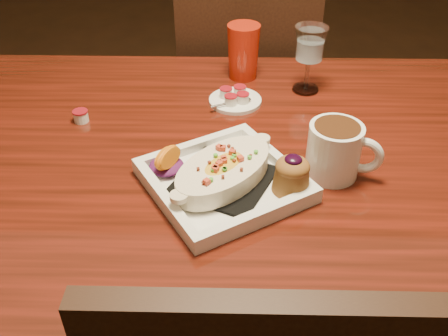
{
  "coord_description": "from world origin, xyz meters",
  "views": [
    {
      "loc": [
        -0.04,
        -0.82,
        1.32
      ],
      "look_at": [
        -0.05,
        -0.08,
        0.77
      ],
      "focal_mm": 40.0,
      "sensor_mm": 36.0,
      "label": 1
    }
  ],
  "objects_px": {
    "table": "(250,189)",
    "red_tumbler": "(243,52)",
    "chair_far": "(245,103)",
    "goblet": "(310,47)",
    "coffee_mug": "(336,149)",
    "plate": "(230,175)",
    "saucer": "(235,99)"
  },
  "relations": [
    {
      "from": "chair_far",
      "to": "saucer",
      "type": "xyz_separation_m",
      "value": [
        -0.03,
        -0.43,
        0.25
      ]
    },
    {
      "from": "chair_far",
      "to": "goblet",
      "type": "distance_m",
      "value": 0.53
    },
    {
      "from": "coffee_mug",
      "to": "goblet",
      "type": "height_order",
      "value": "goblet"
    },
    {
      "from": "goblet",
      "to": "red_tumbler",
      "type": "relative_size",
      "value": 1.17
    },
    {
      "from": "chair_far",
      "to": "plate",
      "type": "xyz_separation_m",
      "value": [
        -0.04,
        -0.74,
        0.27
      ]
    },
    {
      "from": "goblet",
      "to": "red_tumbler",
      "type": "distance_m",
      "value": 0.17
    },
    {
      "from": "table",
      "to": "red_tumbler",
      "type": "bearing_deg",
      "value": 92.5
    },
    {
      "from": "chair_far",
      "to": "plate",
      "type": "height_order",
      "value": "chair_far"
    },
    {
      "from": "saucer",
      "to": "table",
      "type": "bearing_deg",
      "value": -80.1
    },
    {
      "from": "coffee_mug",
      "to": "chair_far",
      "type": "bearing_deg",
      "value": 117.73
    },
    {
      "from": "table",
      "to": "plate",
      "type": "xyz_separation_m",
      "value": [
        -0.04,
        -0.11,
        0.13
      ]
    },
    {
      "from": "red_tumbler",
      "to": "goblet",
      "type": "bearing_deg",
      "value": -24.48
    },
    {
      "from": "saucer",
      "to": "red_tumbler",
      "type": "height_order",
      "value": "red_tumbler"
    },
    {
      "from": "coffee_mug",
      "to": "goblet",
      "type": "xyz_separation_m",
      "value": [
        -0.01,
        0.33,
        0.05
      ]
    },
    {
      "from": "red_tumbler",
      "to": "saucer",
      "type": "bearing_deg",
      "value": -98.43
    },
    {
      "from": "table",
      "to": "red_tumbler",
      "type": "relative_size",
      "value": 11.14
    },
    {
      "from": "chair_far",
      "to": "saucer",
      "type": "distance_m",
      "value": 0.5
    },
    {
      "from": "saucer",
      "to": "red_tumbler",
      "type": "xyz_separation_m",
      "value": [
        0.02,
        0.13,
        0.06
      ]
    },
    {
      "from": "chair_far",
      "to": "goblet",
      "type": "xyz_separation_m",
      "value": [
        0.14,
        -0.37,
        0.35
      ]
    },
    {
      "from": "chair_far",
      "to": "coffee_mug",
      "type": "height_order",
      "value": "chair_far"
    },
    {
      "from": "table",
      "to": "coffee_mug",
      "type": "height_order",
      "value": "coffee_mug"
    },
    {
      "from": "coffee_mug",
      "to": "red_tumbler",
      "type": "relative_size",
      "value": 1.02
    },
    {
      "from": "coffee_mug",
      "to": "red_tumbler",
      "type": "distance_m",
      "value": 0.43
    },
    {
      "from": "table",
      "to": "plate",
      "type": "distance_m",
      "value": 0.17
    },
    {
      "from": "chair_far",
      "to": "saucer",
      "type": "bearing_deg",
      "value": 85.44
    },
    {
      "from": "table",
      "to": "saucer",
      "type": "relative_size",
      "value": 12.33
    },
    {
      "from": "red_tumbler",
      "to": "table",
      "type": "bearing_deg",
      "value": -87.5
    },
    {
      "from": "plate",
      "to": "coffee_mug",
      "type": "relative_size",
      "value": 2.51
    },
    {
      "from": "table",
      "to": "chair_far",
      "type": "bearing_deg",
      "value": 90.0
    },
    {
      "from": "chair_far",
      "to": "coffee_mug",
      "type": "bearing_deg",
      "value": 102.21
    },
    {
      "from": "saucer",
      "to": "coffee_mug",
      "type": "bearing_deg",
      "value": -55.07
    },
    {
      "from": "goblet",
      "to": "saucer",
      "type": "bearing_deg",
      "value": -158.88
    }
  ]
}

